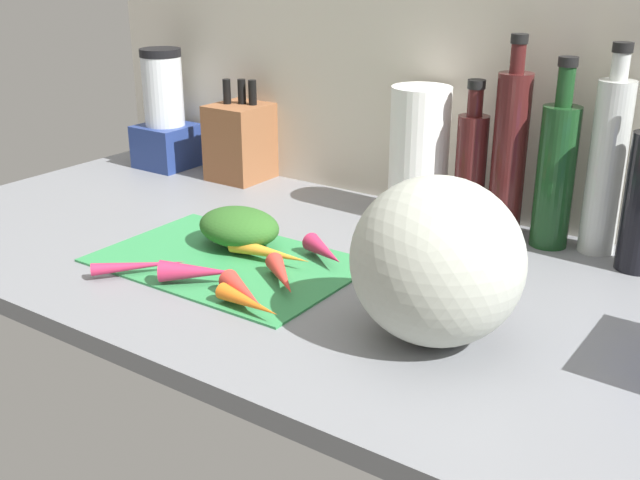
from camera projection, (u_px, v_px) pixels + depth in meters
The scene contains 20 objects.
ground_plane at pixel (324, 271), 131.21cm from camera, with size 170.00×80.00×3.00cm, color slate.
wall_back at pixel (436, 58), 149.32cm from camera, with size 170.00×3.00×60.00cm, color beige.
cutting_board at pixel (227, 261), 130.39cm from camera, with size 43.58×29.03×0.80cm, color #338C4C.
carrot_0 at pixel (325, 252), 128.77cm from camera, with size 3.27×3.27×10.62cm, color #B2264C.
carrot_1 at pixel (229, 228), 140.74cm from camera, with size 2.56×2.56×13.92cm, color #B2264C.
carrot_2 at pixel (139, 266), 124.65cm from camera, with size 2.09×2.09×15.11cm, color #B2264C.
carrot_3 at pixel (249, 302), 111.33cm from camera, with size 2.58×2.58×11.87cm, color orange.
carrot_4 at pixel (244, 292), 113.85cm from camera, with size 3.26×3.26×10.97cm, color red.
carrot_5 at pixel (270, 253), 128.82cm from camera, with size 2.89×2.89×15.50cm, color orange.
carrot_6 at pixel (282, 276), 119.61cm from camera, with size 2.98×2.98×12.85cm, color red.
carrot_7 at pixel (198, 272), 120.56cm from camera, with size 3.54×3.54×12.13cm, color #B2264C.
carrot_greens_pile at pixel (239, 227), 135.36cm from camera, with size 15.46×11.90×6.54cm, color #2D6023.
winter_squash at pixel (437, 261), 101.56cm from camera, with size 23.53×22.53×22.91cm, color #B2B7A8.
knife_block at pixel (241, 141), 174.74cm from camera, with size 11.97×13.18×22.65cm.
blender_appliance at pixel (165, 117), 183.07cm from camera, with size 12.57×12.57×28.15cm.
paper_towel_roll at pixel (419, 154), 147.55cm from camera, with size 11.45×11.45×25.89cm, color white.
bottle_0 at pixel (470, 169), 141.85cm from camera, with size 5.75×5.75×28.24cm.
bottle_1 at pixel (509, 154), 137.00cm from camera, with size 6.18×6.18×36.55cm.
bottle_2 at pixel (556, 172), 133.51cm from camera, with size 6.69×6.69×33.37cm.
bottle_3 at pixel (607, 164), 129.98cm from camera, with size 6.22×6.22×36.03cm.
Camera 1 is at (68.40, -99.22, 50.66)cm, focal length 43.06 mm.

